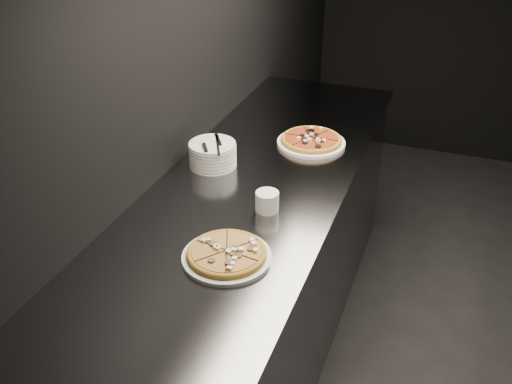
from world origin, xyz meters
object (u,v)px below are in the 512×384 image
(plate_stack, at_px, (213,154))
(cutlery, at_px, (212,144))
(counter, at_px, (255,269))
(pizza_tomato, at_px, (311,140))
(ramekin, at_px, (267,201))
(pizza_mushroom, at_px, (227,254))

(plate_stack, height_order, cutlery, cutlery)
(counter, height_order, pizza_tomato, pizza_tomato)
(cutlery, bearing_deg, counter, -43.95)
(counter, relative_size, ramekin, 28.16)
(pizza_tomato, bearing_deg, pizza_mushroom, -91.41)
(pizza_mushroom, height_order, plate_stack, plate_stack)
(counter, distance_m, plate_stack, 0.56)
(plate_stack, relative_size, ramekin, 2.27)
(pizza_mushroom, bearing_deg, cutlery, 118.16)
(counter, relative_size, pizza_mushroom, 8.25)
(cutlery, distance_m, ramekin, 0.41)
(pizza_mushroom, height_order, pizza_tomato, pizza_tomato)
(pizza_tomato, height_order, plate_stack, plate_stack)
(pizza_mushroom, height_order, cutlery, cutlery)
(pizza_tomato, relative_size, ramekin, 3.58)
(cutlery, relative_size, ramekin, 2.34)
(counter, height_order, cutlery, cutlery)
(plate_stack, xyz_separation_m, cutlery, (0.01, -0.02, 0.05))
(plate_stack, bearing_deg, cutlery, -62.38)
(cutlery, bearing_deg, pizza_tomato, 14.57)
(plate_stack, xyz_separation_m, ramekin, (0.34, -0.26, -0.01))
(pizza_mushroom, distance_m, plate_stack, 0.66)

